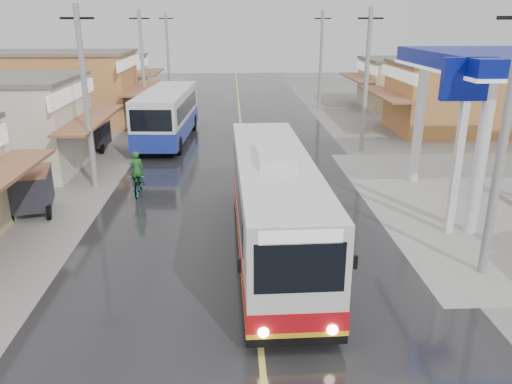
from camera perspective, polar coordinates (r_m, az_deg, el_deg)
ground at (r=15.24m, az=-0.20°, el=-9.75°), size 120.00×120.00×0.00m
road at (r=29.27m, az=-1.50°, el=4.61°), size 12.00×90.00×0.02m
centre_line at (r=29.27m, az=-1.50°, el=4.64°), size 0.15×90.00×0.01m
shopfronts_left at (r=34.50m, az=-23.85°, el=5.20°), size 11.00×44.00×5.20m
utility_poles_left at (r=30.91m, az=-14.67°, el=4.76°), size 1.60×50.00×8.00m
utility_poles_right at (r=30.24m, az=11.93°, el=4.65°), size 1.60×36.00×8.00m
coach_bus at (r=16.24m, az=2.01°, el=-1.31°), size 2.74×11.28×3.50m
second_bus at (r=32.01m, az=-10.10°, el=8.71°), size 3.13×9.73×3.19m
cyclist at (r=22.54m, az=-13.29°, el=1.33°), size 0.67×1.87×2.01m
tricycle_near at (r=21.63m, az=-24.28°, el=0.35°), size 2.01×2.42×1.79m
tricycle_far at (r=31.02m, az=-17.87°, el=6.28°), size 1.51×2.20×1.63m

